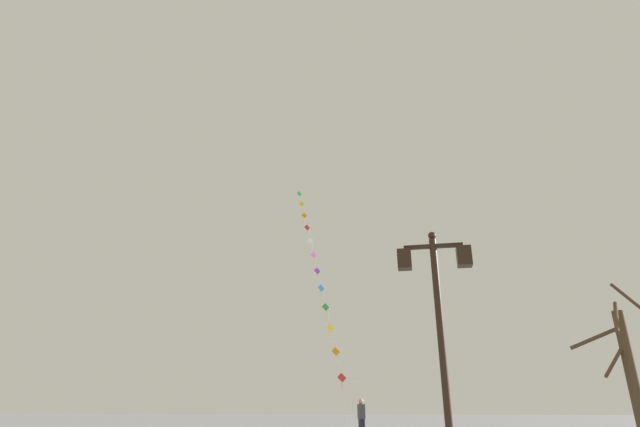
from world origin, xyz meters
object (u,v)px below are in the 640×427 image
object	(u,v)px
kite_train	(317,271)
bare_tree	(631,378)
twin_lantern_lamp_post	(438,302)
kite_flyer	(361,418)

from	to	relation	value
kite_train	bare_tree	world-z (taller)	kite_train
twin_lantern_lamp_post	bare_tree	size ratio (longest dim) A/B	1.10
twin_lantern_lamp_post	kite_flyer	size ratio (longest dim) A/B	2.76
kite_train	bare_tree	xyz separation A→B (m)	(11.09, -17.55, -7.78)
kite_train	twin_lantern_lamp_post	bearing A→B (deg)	-72.69
twin_lantern_lamp_post	kite_flyer	world-z (taller)	twin_lantern_lamp_post
twin_lantern_lamp_post	kite_train	size ratio (longest dim) A/B	0.26
twin_lantern_lamp_post	kite_train	world-z (taller)	kite_train
kite_train	kite_flyer	world-z (taller)	kite_train
kite_flyer	bare_tree	world-z (taller)	bare_tree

